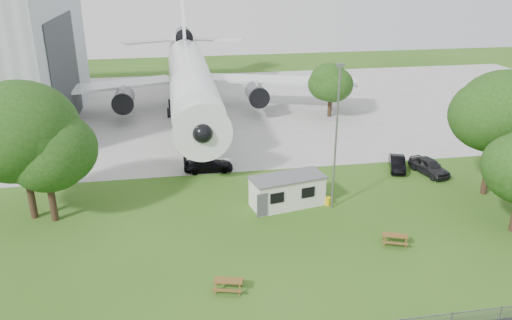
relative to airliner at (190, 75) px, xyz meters
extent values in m
plane|color=#467024|center=(2.00, -35.86, -5.27)|extent=(160.00, 160.00, 0.00)
cube|color=#B7B7B2|center=(2.00, 2.14, -5.25)|extent=(120.00, 46.00, 0.03)
cube|color=#2D3033|center=(-14.93, -2.86, 1.48)|extent=(0.16, 16.00, 12.96)
cylinder|color=white|center=(0.00, -1.86, -0.17)|extent=(5.40, 34.00, 5.40)
cone|color=white|center=(0.00, -20.86, -0.17)|extent=(5.40, 5.50, 5.40)
cone|color=white|center=(0.00, 19.14, 0.63)|extent=(4.86, 9.00, 4.86)
cube|color=white|center=(-12.50, 1.34, -1.37)|extent=(21.36, 10.77, 0.36)
cube|color=white|center=(12.50, 1.34, -1.37)|extent=(21.36, 10.77, 0.36)
cube|color=white|center=(0.00, 19.14, 6.33)|extent=(0.46, 9.96, 12.17)
cylinder|color=#515459|center=(-8.50, -2.36, -2.27)|extent=(2.50, 4.20, 2.50)
cylinder|color=#515459|center=(8.50, -2.36, -2.27)|extent=(2.50, 4.20, 2.50)
cylinder|color=#515459|center=(0.00, 18.14, 2.63)|extent=(2.60, 4.50, 2.60)
cylinder|color=black|center=(0.00, -17.36, -4.07)|extent=(0.36, 0.36, 2.40)
cylinder|color=black|center=(-2.80, -0.86, -4.07)|extent=(0.44, 0.44, 2.40)
cylinder|color=black|center=(2.80, -0.86, -4.07)|extent=(0.44, 0.44, 2.40)
cube|color=silver|center=(6.59, -28.57, -4.02)|extent=(6.39, 3.69, 2.50)
cube|color=#59595B|center=(6.59, -28.57, -2.71)|extent=(6.63, 3.93, 0.12)
cylinder|color=gold|center=(9.99, -29.17, -4.92)|extent=(0.50, 0.50, 0.70)
cylinder|color=slate|center=(10.20, -29.66, 0.73)|extent=(0.16, 0.16, 12.00)
cylinder|color=#382619|center=(-14.01, -27.27, -3.26)|extent=(0.56, 0.56, 4.03)
sphere|color=#31551C|center=(-14.01, -27.27, 1.67)|extent=(9.59, 9.59, 9.59)
cylinder|color=#382619|center=(-12.28, -28.03, -3.67)|extent=(0.56, 0.56, 3.20)
sphere|color=#31551C|center=(-12.28, -28.03, 0.24)|extent=(7.21, 7.21, 7.21)
cylinder|color=#382619|center=(24.39, -29.30, -3.23)|extent=(0.56, 0.56, 4.08)
sphere|color=#31551C|center=(24.39, -29.30, 1.76)|extent=(8.28, 8.28, 8.28)
cylinder|color=#382619|center=(18.02, -4.19, -3.88)|extent=(0.56, 0.56, 2.78)
sphere|color=#31551C|center=(18.02, -4.19, -0.48)|extent=(6.37, 6.37, 6.37)
imported|color=black|center=(21.68, -24.39, -4.49)|extent=(2.80, 4.85, 1.55)
imported|color=black|center=(19.06, -22.93, -4.61)|extent=(2.69, 4.25, 1.32)
imported|color=black|center=(0.62, -20.11, -4.57)|extent=(4.85, 2.05, 1.40)
camera|label=1|loc=(-2.42, -65.50, 14.01)|focal=35.00mm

